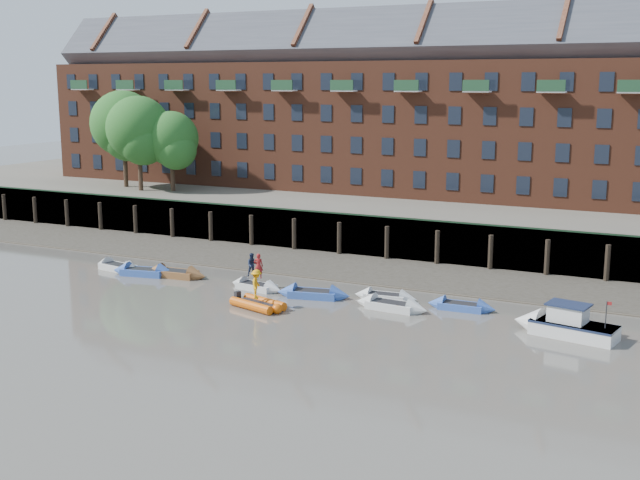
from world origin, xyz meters
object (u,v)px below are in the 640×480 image
Objects in this scene: rowboat_1 at (144,272)px; person_rower_b at (252,265)px; rowboat_0 at (118,267)px; rowboat_6 at (391,306)px; rowboat_3 at (256,286)px; rowboat_2 at (176,274)px; rowboat_5 at (385,297)px; motor_launch at (557,324)px; rowboat_4 at (313,294)px; rib_tender at (260,304)px; person_rib_crew at (257,284)px; rowboat_7 at (461,306)px; person_rower_a at (258,266)px.

person_rower_b reaches higher than rowboat_1.
rowboat_6 reaches higher than rowboat_0.
rowboat_2 is at bearing -175.78° from rowboat_3.
rowboat_2 reaches higher than rowboat_5.
rowboat_0 is 0.79× the size of motor_launch.
rowboat_3 is 0.73× the size of motor_launch.
person_rower_b reaches higher than rowboat_4.
rib_tender is (9.27, -4.32, 0.03)m from rowboat_2.
rowboat_1 is 11.99m from person_rib_crew.
motor_launch is 3.27× the size of person_rib_crew.
rowboat_7 is at bearing 12.13° from rowboat_0.
rowboat_4 reaches higher than rowboat_5.
rowboat_5 reaches higher than rib_tender.
rowboat_1 is 1.21× the size of rowboat_5.
motor_launch is (9.76, -0.56, 0.35)m from rowboat_6.
rowboat_2 is 0.98× the size of rowboat_4.
person_rower_a is (0.21, -0.03, 1.42)m from rowboat_3.
rowboat_7 is (20.26, 0.75, -0.03)m from rowboat_2.
rowboat_4 is 0.85× the size of motor_launch.
rowboat_0 is 16.07m from rowboat_4.
rowboat_1 is 1.05× the size of rowboat_6.
rowboat_4 is at bearing -173.61° from rowboat_7.
rowboat_6 is at bearing 7.29° from motor_launch.
rowboat_2 is 3.08× the size of person_rower_b.
rowboat_3 reaches higher than rowboat_5.
rowboat_2 is 10.23m from rib_tender.
rowboat_1 is at bearing 8.51° from motor_launch.
rowboat_6 is 10.18m from person_rower_b.
rowboat_1 is at bearing -179.03° from rowboat_7.
rowboat_0 is at bearing 179.63° from rowboat_7.
person_rower_b is at bearing 179.93° from rowboat_6.
rowboat_7 is at bearing -10.91° from motor_launch.
rowboat_6 is (18.80, -0.48, -0.01)m from rowboat_1.
rowboat_4 is at bearing -42.68° from person_rower_b.
rowboat_6 reaches higher than rowboat_3.
rib_tender is (-1.79, -3.65, 0.03)m from rowboat_4.
person_rower_b is at bearing 9.24° from rowboat_0.
rowboat_5 is 9.13m from person_rower_b.
rowboat_4 is at bearing -179.87° from rowboat_6.
person_rib_crew is (11.35, -3.67, 1.23)m from rowboat_1.
rowboat_3 is at bearing -66.99° from person_rower_b.
rowboat_4 reaches higher than rowboat_7.
person_rib_crew reaches higher than rowboat_0.
rowboat_0 is at bearing -173.24° from rowboat_3.
rowboat_0 is 14.67m from person_rib_crew.
person_rower_a is (7.03, -0.56, 1.39)m from rowboat_2.
person_rib_crew is at bearing -94.67° from person_rower_b.
rowboat_5 is 11.13m from motor_launch.
person_rib_crew reaches higher than rowboat_2.
rowboat_6 is at bearing 5.59° from rowboat_3.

